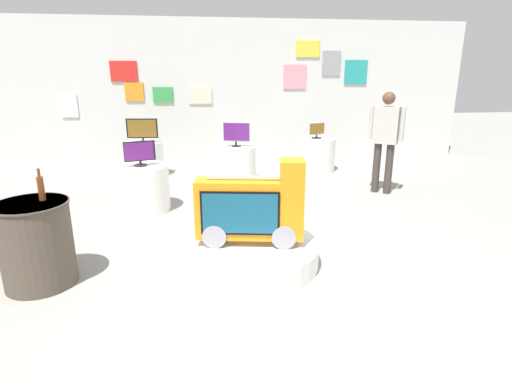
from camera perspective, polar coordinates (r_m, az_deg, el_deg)
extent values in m
plane|color=gray|center=(4.25, 3.68, -10.58)|extent=(30.00, 30.00, 0.00)
cube|color=silver|center=(9.02, -3.04, 13.85)|extent=(10.39, 0.10, 3.02)
cube|color=red|center=(9.03, -18.21, 15.91)|extent=(0.54, 0.02, 0.41)
cube|color=white|center=(9.31, -24.94, 10.96)|extent=(0.34, 0.02, 0.45)
cube|color=beige|center=(8.92, -7.88, 13.36)|extent=(0.48, 0.02, 0.34)
cube|color=gray|center=(9.37, 10.63, 17.50)|extent=(0.40, 0.02, 0.51)
cube|color=yellow|center=(9.23, 7.35, 19.45)|extent=(0.52, 0.02, 0.34)
cube|color=orange|center=(9.01, -16.84, 13.42)|extent=(0.38, 0.02, 0.38)
cube|color=teal|center=(9.56, 13.94, 16.14)|extent=(0.51, 0.02, 0.51)
cube|color=green|center=(8.95, -13.03, 13.24)|extent=(0.42, 0.02, 0.32)
cube|color=pink|center=(9.15, 5.50, 15.93)|extent=(0.50, 0.02, 0.50)
cylinder|color=white|center=(4.28, -0.88, -8.60)|extent=(1.44, 1.44, 0.24)
cylinder|color=gray|center=(4.21, -5.65, -5.53)|extent=(0.30, 0.37, 0.24)
cylinder|color=gray|center=(4.18, 3.90, -5.68)|extent=(0.30, 0.37, 0.24)
cube|color=orange|center=(4.09, -0.91, -2.37)|extent=(1.12, 0.47, 0.60)
cube|color=orange|center=(3.98, 5.18, 3.08)|extent=(0.28, 0.32, 0.21)
cube|color=black|center=(3.95, -2.28, -3.07)|extent=(0.77, 0.15, 0.45)
cube|color=navy|center=(3.95, -2.28, -3.07)|extent=(0.73, 0.15, 0.41)
cube|color=#B2B2B7|center=(4.00, -0.93, 2.10)|extent=(0.86, 0.18, 0.02)
cylinder|color=white|center=(7.33, -2.79, 3.91)|extent=(0.71, 0.71, 0.66)
cylinder|color=black|center=(7.27, -2.83, 6.52)|extent=(0.17, 0.17, 0.02)
cylinder|color=black|center=(7.26, -2.83, 6.88)|extent=(0.04, 0.04, 0.07)
cube|color=silver|center=(7.23, -2.86, 8.51)|extent=(0.49, 0.18, 0.35)
cube|color=#561E6B|center=(7.21, -2.79, 8.49)|extent=(0.45, 0.15, 0.31)
cylinder|color=white|center=(8.33, 8.46, 5.29)|extent=(0.77, 0.77, 0.66)
cylinder|color=black|center=(8.27, 8.56, 7.59)|extent=(0.20, 0.20, 0.02)
cylinder|color=black|center=(8.27, 8.57, 7.86)|extent=(0.04, 0.04, 0.06)
cube|color=silver|center=(8.25, 8.61, 8.87)|extent=(0.37, 0.16, 0.24)
cube|color=brown|center=(8.23, 8.61, 8.85)|extent=(0.33, 0.12, 0.21)
cylinder|color=white|center=(6.04, -15.74, 0.53)|extent=(0.76, 0.76, 0.66)
cylinder|color=black|center=(5.96, -15.99, 3.66)|extent=(0.18, 0.18, 0.02)
cylinder|color=black|center=(5.95, -16.02, 4.01)|extent=(0.04, 0.04, 0.05)
cube|color=black|center=(5.92, -16.15, 5.59)|extent=(0.43, 0.16, 0.28)
cube|color=#561E6B|center=(5.90, -16.24, 5.55)|extent=(0.39, 0.13, 0.25)
cylinder|color=white|center=(8.08, -15.49, 4.50)|extent=(0.73, 0.73, 0.66)
cylinder|color=black|center=(8.01, -15.67, 6.88)|extent=(0.22, 0.22, 0.02)
cylinder|color=black|center=(8.01, -15.70, 7.16)|extent=(0.04, 0.04, 0.06)
cube|color=black|center=(7.98, -15.82, 8.67)|extent=(0.58, 0.09, 0.36)
cube|color=brown|center=(7.96, -15.82, 8.65)|extent=(0.53, 0.06, 0.33)
cylinder|color=#4C4238|center=(4.29, -28.64, -6.51)|extent=(0.64, 0.64, 0.81)
cylinder|color=#4C4238|center=(4.16, -29.39, -1.45)|extent=(0.66, 0.66, 0.02)
cylinder|color=brown|center=(4.16, -28.12, 0.44)|extent=(0.06, 0.06, 0.22)
cylinder|color=brown|center=(4.13, -28.40, 2.43)|extent=(0.03, 0.03, 0.08)
cylinder|color=#38332D|center=(7.01, 16.66, 3.33)|extent=(0.12, 0.12, 0.83)
cylinder|color=#38332D|center=(6.97, 18.26, 3.12)|extent=(0.12, 0.12, 0.83)
cube|color=#B2ADA3|center=(6.87, 17.97, 8.98)|extent=(0.42, 0.39, 0.59)
sphere|color=brown|center=(6.83, 18.29, 12.50)|extent=(0.20, 0.20, 0.20)
cylinder|color=#B2ADA3|center=(6.91, 16.02, 9.44)|extent=(0.08, 0.08, 0.53)
cylinder|color=#B2ADA3|center=(6.82, 19.99, 9.00)|extent=(0.08, 0.08, 0.53)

